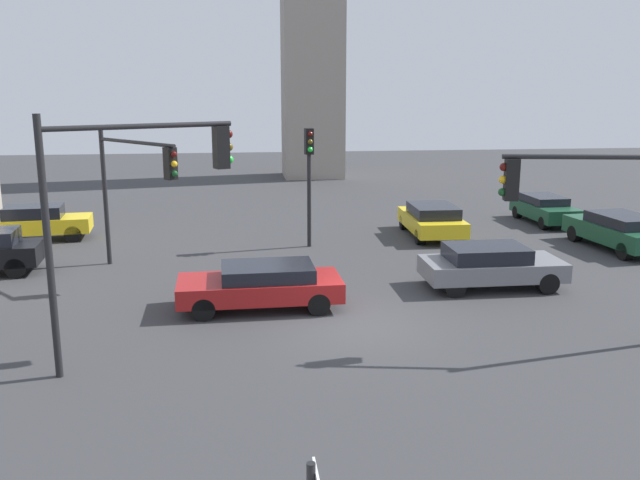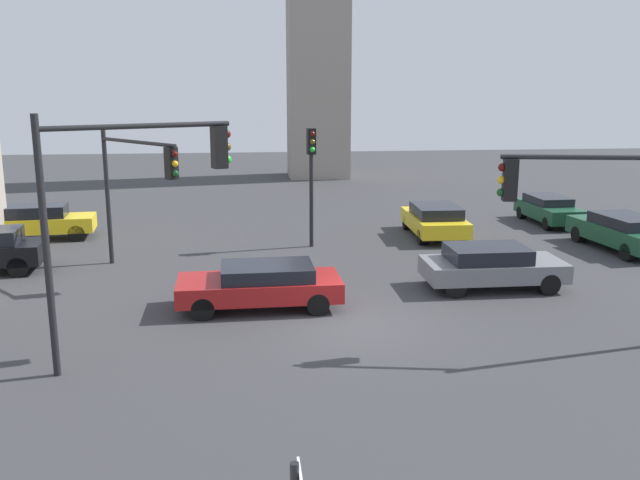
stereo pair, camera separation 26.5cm
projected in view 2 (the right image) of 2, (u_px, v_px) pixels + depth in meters
The scene contains 11 objects.
ground_plane at pixel (350, 325), 18.46m from camera, with size 97.22×97.22×0.00m, color #38383A.
traffic_light_0 at pixel (584, 204), 16.28m from camera, with size 3.90×0.89×5.02m.
traffic_light_1 at pixel (311, 164), 26.67m from camera, with size 0.36×0.48×4.67m.
traffic_light_2 at pixel (133, 186), 15.33m from camera, with size 4.03×1.95×5.74m.
traffic_light_3 at pixel (138, 174), 22.72m from camera, with size 2.91×3.39×4.85m.
car_1 at pixel (261, 284), 19.75m from camera, with size 4.71×2.10×1.28m.
car_2 at pixel (491, 266), 21.65m from camera, with size 4.36×2.01×1.36m.
car_3 at pixel (549, 209), 31.77m from camera, with size 1.80×4.12×1.28m.
car_4 at pixel (42, 221), 28.53m from camera, with size 4.20×1.98×1.44m.
car_5 at pixel (623, 231), 26.61m from camera, with size 2.48×4.86×1.41m.
car_6 at pixel (435, 220), 29.02m from camera, with size 2.13×4.45×1.37m.
Camera 2 is at (-2.71, -17.30, 6.32)m, focal length 38.53 mm.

